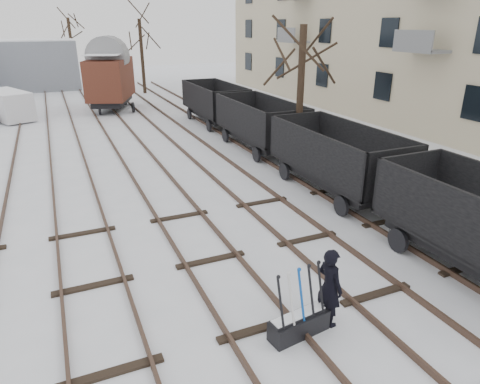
# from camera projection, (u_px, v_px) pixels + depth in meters

# --- Properties ---
(ground) EXTENTS (120.00, 120.00, 0.00)m
(ground) POSITION_uv_depth(u_px,v_px,m) (260.00, 330.00, 8.85)
(ground) COLOR white
(ground) RESTS_ON ground
(tracks) EXTENTS (13.90, 52.00, 0.16)m
(tracks) POSITION_uv_depth(u_px,v_px,m) (135.00, 154.00, 20.47)
(tracks) COLOR black
(tracks) RESTS_ON ground
(shed_right) EXTENTS (7.00, 6.00, 4.50)m
(shed_right) POSITION_uv_depth(u_px,v_px,m) (38.00, 64.00, 40.61)
(shed_right) COLOR gray
(shed_right) RESTS_ON ground
(ground_frame) EXTENTS (1.35, 0.60, 1.49)m
(ground_frame) POSITION_uv_depth(u_px,v_px,m) (299.00, 323.00, 8.62)
(ground_frame) COLOR black
(ground_frame) RESTS_ON ground
(worker) EXTENTS (0.53, 0.70, 1.74)m
(worker) POSITION_uv_depth(u_px,v_px,m) (330.00, 287.00, 8.77)
(worker) COLOR black
(worker) RESTS_ON ground
(freight_wagon_b) EXTENTS (2.38, 5.94, 2.43)m
(freight_wagon_b) POSITION_uv_depth(u_px,v_px,m) (336.00, 168.00, 15.78)
(freight_wagon_b) COLOR black
(freight_wagon_b) RESTS_ON ground
(freight_wagon_c) EXTENTS (2.38, 5.94, 2.43)m
(freight_wagon_c) POSITION_uv_depth(u_px,v_px,m) (260.00, 131.00, 21.24)
(freight_wagon_c) COLOR black
(freight_wagon_c) RESTS_ON ground
(freight_wagon_d) EXTENTS (2.38, 5.94, 2.43)m
(freight_wagon_d) POSITION_uv_depth(u_px,v_px,m) (215.00, 109.00, 26.69)
(freight_wagon_d) COLOR black
(freight_wagon_d) RESTS_ON ground
(box_van_wagon) EXTENTS (4.35, 5.82, 3.97)m
(box_van_wagon) POSITION_uv_depth(u_px,v_px,m) (110.00, 77.00, 30.46)
(box_van_wagon) COLOR black
(box_van_wagon) RESTS_ON ground
(panel_van) EXTENTS (3.36, 4.62, 1.87)m
(panel_van) POSITION_uv_depth(u_px,v_px,m) (8.00, 105.00, 27.67)
(panel_van) COLOR silver
(panel_van) RESTS_ON ground
(tree_near) EXTENTS (0.30, 0.30, 5.88)m
(tree_near) POSITION_uv_depth(u_px,v_px,m) (300.00, 98.00, 18.10)
(tree_near) COLOR black
(tree_near) RESTS_ON ground
(tree_far_left) EXTENTS (0.30, 0.30, 6.42)m
(tree_far_left) POSITION_uv_depth(u_px,v_px,m) (72.00, 52.00, 43.21)
(tree_far_left) COLOR black
(tree_far_left) RESTS_ON ground
(tree_far_right) EXTENTS (0.30, 0.30, 6.27)m
(tree_far_right) POSITION_uv_depth(u_px,v_px,m) (142.00, 57.00, 37.57)
(tree_far_right) COLOR black
(tree_far_right) RESTS_ON ground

